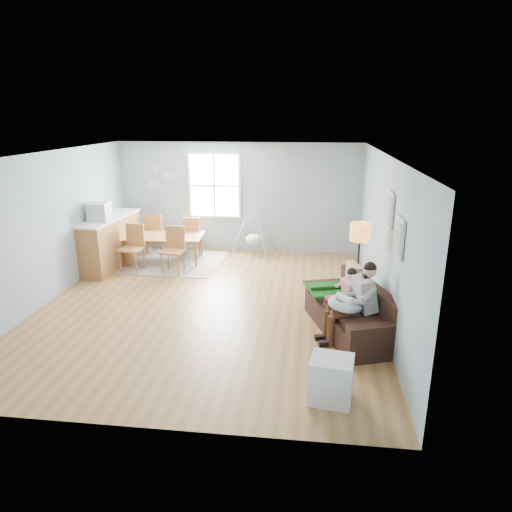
# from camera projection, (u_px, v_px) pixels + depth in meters

# --- Properties ---
(room) EXTENTS (8.40, 9.40, 3.90)m
(room) POSITION_uv_depth(u_px,v_px,m) (206.00, 171.00, 7.67)
(room) COLOR brown
(window) EXTENTS (1.32, 0.08, 1.62)m
(window) POSITION_uv_depth(u_px,v_px,m) (214.00, 186.00, 11.25)
(window) COLOR silver
(window) RESTS_ON room
(pictures) EXTENTS (0.05, 1.34, 0.74)m
(pictures) POSITION_uv_depth(u_px,v_px,m) (394.00, 223.00, 6.51)
(pictures) COLOR silver
(pictures) RESTS_ON room
(wall_plates) EXTENTS (0.67, 0.02, 0.66)m
(wall_plates) POSITION_uv_depth(u_px,v_px,m) (159.00, 177.00, 11.36)
(wall_plates) COLOR #9CAFBC
(wall_plates) RESTS_ON room
(sofa) EXTENTS (1.44, 2.14, 0.80)m
(sofa) POSITION_uv_depth(u_px,v_px,m) (353.00, 315.00, 7.23)
(sofa) COLOR black
(sofa) RESTS_ON room
(green_throw) EXTENTS (1.08, 1.00, 0.04)m
(green_throw) POSITION_uv_depth(u_px,v_px,m) (334.00, 288.00, 7.76)
(green_throw) COLOR #125216
(green_throw) RESTS_ON sofa
(beige_pillow) EXTENTS (0.25, 0.49, 0.47)m
(beige_pillow) POSITION_uv_depth(u_px,v_px,m) (354.00, 277.00, 7.62)
(beige_pillow) COLOR #B4A889
(beige_pillow) RESTS_ON sofa
(father) EXTENTS (0.94, 0.58, 1.27)m
(father) POSITION_uv_depth(u_px,v_px,m) (355.00, 300.00, 6.82)
(father) COLOR #939396
(father) RESTS_ON sofa
(nursing_pillow) EXTENTS (0.71, 0.70, 0.21)m
(nursing_pillow) POSITION_uv_depth(u_px,v_px,m) (345.00, 304.00, 6.81)
(nursing_pillow) COLOR silver
(nursing_pillow) RESTS_ON father
(infant) EXTENTS (0.27, 0.33, 0.13)m
(infant) POSITION_uv_depth(u_px,v_px,m) (344.00, 299.00, 6.82)
(infant) COLOR silver
(infant) RESTS_ON nursing_pillow
(toddler) EXTENTS (0.55, 0.41, 0.81)m
(toddler) POSITION_uv_depth(u_px,v_px,m) (346.00, 288.00, 7.28)
(toddler) COLOR silver
(toddler) RESTS_ON sofa
(floor_lamp) EXTENTS (0.33, 0.33, 1.65)m
(floor_lamp) POSITION_uv_depth(u_px,v_px,m) (360.00, 240.00, 7.44)
(floor_lamp) COLOR black
(floor_lamp) RESTS_ON room
(storage_cube) EXTENTS (0.56, 0.52, 0.56)m
(storage_cube) POSITION_uv_depth(u_px,v_px,m) (330.00, 379.00, 5.49)
(storage_cube) COLOR white
(storage_cube) RESTS_ON room
(rug) EXTENTS (2.74, 2.14, 0.01)m
(rug) POSITION_uv_depth(u_px,v_px,m) (165.00, 261.00, 10.80)
(rug) COLOR gray
(rug) RESTS_ON room
(dining_table) EXTENTS (1.86, 1.14, 0.63)m
(dining_table) POSITION_uv_depth(u_px,v_px,m) (164.00, 249.00, 10.70)
(dining_table) COLOR brown
(dining_table) RESTS_ON rug
(chair_sw) EXTENTS (0.52, 0.52, 1.02)m
(chair_sw) POSITION_uv_depth(u_px,v_px,m) (133.00, 244.00, 10.09)
(chair_sw) COLOR olive
(chair_sw) RESTS_ON rug
(chair_se) EXTENTS (0.49, 0.49, 1.01)m
(chair_se) POSITION_uv_depth(u_px,v_px,m) (174.00, 246.00, 9.94)
(chair_se) COLOR olive
(chair_se) RESTS_ON rug
(chair_nw) EXTENTS (0.46, 0.46, 1.01)m
(chair_nw) POSITION_uv_depth(u_px,v_px,m) (155.00, 230.00, 11.31)
(chair_nw) COLOR olive
(chair_nw) RESTS_ON rug
(chair_ne) EXTENTS (0.47, 0.47, 0.96)m
(chair_ne) POSITION_uv_depth(u_px,v_px,m) (192.00, 233.00, 11.17)
(chair_ne) COLOR olive
(chair_ne) RESTS_ON rug
(counter) EXTENTS (0.74, 2.08, 1.15)m
(counter) POSITION_uv_depth(u_px,v_px,m) (111.00, 241.00, 10.32)
(counter) COLOR brown
(counter) RESTS_ON room
(monitor) EXTENTS (0.43, 0.41, 0.40)m
(monitor) POSITION_uv_depth(u_px,v_px,m) (99.00, 212.00, 9.72)
(monitor) COLOR #B2B1B6
(monitor) RESTS_ON counter
(baby_swing) EXTENTS (1.08, 1.09, 0.96)m
(baby_swing) POSITION_uv_depth(u_px,v_px,m) (254.00, 238.00, 11.15)
(baby_swing) COLOR #B2B1B6
(baby_swing) RESTS_ON room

